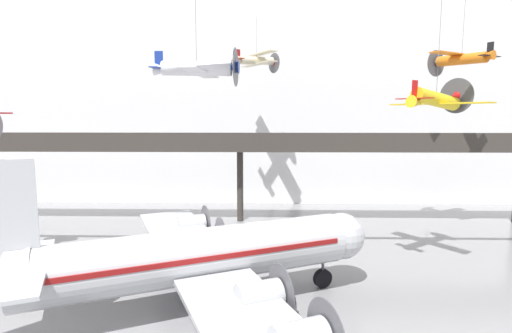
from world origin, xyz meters
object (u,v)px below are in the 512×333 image
(suspended_plane_orange_highwing, at_px, (461,59))
(suspended_plane_yellow_lowwing, at_px, (436,100))
(info_sign_pedestal, at_px, (294,308))
(suspended_plane_white_twin, at_px, (197,69))
(suspended_plane_cream_biplane, at_px, (257,60))
(airliner_silver_main, at_px, (192,257))

(suspended_plane_orange_highwing, xyz_separation_m, suspended_plane_yellow_lowwing, (-5.93, -9.06, -4.08))
(suspended_plane_orange_highwing, height_order, info_sign_pedestal, suspended_plane_orange_highwing)
(suspended_plane_white_twin, distance_m, info_sign_pedestal, 17.97)
(suspended_plane_cream_biplane, xyz_separation_m, suspended_plane_yellow_lowwing, (13.28, -16.14, -4.94))
(suspended_plane_orange_highwing, height_order, suspended_plane_white_twin, suspended_plane_orange_highwing)
(suspended_plane_white_twin, height_order, info_sign_pedestal, suspended_plane_white_twin)
(suspended_plane_orange_highwing, xyz_separation_m, suspended_plane_white_twin, (-23.35, -8.42, -1.79))
(airliner_silver_main, xyz_separation_m, suspended_plane_orange_highwing, (22.55, 15.99, 13.48))
(suspended_plane_cream_biplane, relative_size, suspended_plane_orange_highwing, 0.86)
(suspended_plane_white_twin, bearing_deg, airliner_silver_main, -79.69)
(airliner_silver_main, relative_size, suspended_plane_cream_biplane, 4.56)
(suspended_plane_yellow_lowwing, height_order, info_sign_pedestal, suspended_plane_yellow_lowwing)
(airliner_silver_main, bearing_deg, suspended_plane_yellow_lowwing, -1.20)
(airliner_silver_main, height_order, suspended_plane_cream_biplane, suspended_plane_cream_biplane)
(suspended_plane_orange_highwing, relative_size, suspended_plane_white_twin, 0.81)
(info_sign_pedestal, bearing_deg, airliner_silver_main, 165.08)
(suspended_plane_cream_biplane, height_order, info_sign_pedestal, suspended_plane_cream_biplane)
(suspended_plane_white_twin, bearing_deg, info_sign_pedestal, -44.77)
(suspended_plane_white_twin, relative_size, info_sign_pedestal, 6.85)
(suspended_plane_white_twin, distance_m, suspended_plane_yellow_lowwing, 17.58)
(suspended_plane_cream_biplane, xyz_separation_m, info_sign_pedestal, (2.68, -23.35, -17.31))
(info_sign_pedestal, bearing_deg, suspended_plane_orange_highwing, 32.22)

